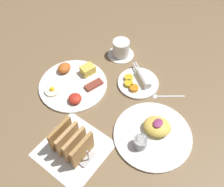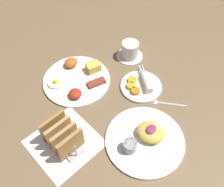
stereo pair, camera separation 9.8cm
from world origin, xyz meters
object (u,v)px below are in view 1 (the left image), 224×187
object	(u,v)px
plate_breakfast	(73,83)
toast_rack	(72,142)
plate_foreground	(153,133)
coffee_cup	(121,49)
plate_condiments	(138,82)

from	to	relation	value
plate_breakfast	toast_rack	xyz separation A→B (m)	(-0.22, -0.20, 0.04)
plate_foreground	toast_rack	distance (m)	0.29
plate_breakfast	coffee_cup	size ratio (longest dim) A/B	2.35
plate_breakfast	plate_foreground	size ratio (longest dim) A/B	1.00
plate_condiments	plate_foreground	distance (m)	0.25
plate_breakfast	plate_foreground	bearing A→B (deg)	-90.78
plate_breakfast	plate_foreground	distance (m)	0.39
plate_condiments	plate_foreground	xyz separation A→B (m)	(-0.17, -0.17, 0.00)
plate_condiments	coffee_cup	world-z (taller)	coffee_cup
plate_condiments	coffee_cup	xyz separation A→B (m)	(0.10, 0.16, 0.02)
plate_breakfast	coffee_cup	bearing A→B (deg)	-11.23
plate_condiments	plate_foreground	size ratio (longest dim) A/B	0.61
toast_rack	coffee_cup	world-z (taller)	toast_rack
plate_breakfast	toast_rack	size ratio (longest dim) A/B	1.91
plate_condiments	toast_rack	xyz separation A→B (m)	(-0.38, 0.02, 0.04)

